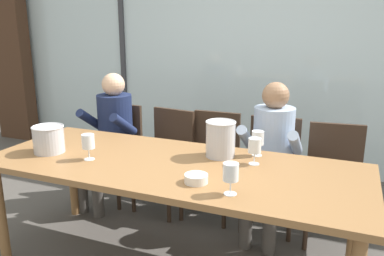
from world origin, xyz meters
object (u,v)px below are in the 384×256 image
(ice_bucket_secondary, at_px, (49,139))
(tasting_bowl, at_px, (196,179))
(ice_bucket_primary, at_px, (221,139))
(wine_glass_near_bucket, at_px, (88,143))
(chair_right_of_center, at_px, (272,163))
(dining_table, at_px, (172,173))
(chair_near_window_right, at_px, (335,173))
(person_pale_blue_shirt, at_px, (271,149))
(chair_left_of_center, at_px, (168,151))
(wine_glass_by_left_taster, at_px, (258,139))
(wine_glass_center_pour, at_px, (255,147))
(chair_center, at_px, (213,155))
(person_navy_polo, at_px, (110,130))
(wine_glass_by_right_taster, at_px, (231,173))
(chair_near_curtain, at_px, (117,144))

(ice_bucket_secondary, height_order, tasting_bowl, ice_bucket_secondary)
(ice_bucket_primary, distance_m, wine_glass_near_bucket, 0.88)
(chair_right_of_center, distance_m, ice_bucket_secondary, 1.76)
(dining_table, relative_size, tasting_bowl, 18.28)
(chair_near_window_right, bearing_deg, wine_glass_near_bucket, -152.90)
(person_pale_blue_shirt, height_order, wine_glass_near_bucket, person_pale_blue_shirt)
(chair_near_window_right, bearing_deg, ice_bucket_secondary, -158.71)
(chair_near_window_right, bearing_deg, ice_bucket_primary, -146.15)
(chair_left_of_center, xyz_separation_m, chair_near_window_right, (1.43, 0.00, 0.00))
(wine_glass_by_left_taster, relative_size, wine_glass_center_pour, 1.00)
(wine_glass_near_bucket, relative_size, wine_glass_center_pour, 1.00)
(chair_left_of_center, height_order, chair_right_of_center, same)
(ice_bucket_primary, xyz_separation_m, tasting_bowl, (0.02, -0.49, -0.10))
(dining_table, bearing_deg, tasting_bowl, -41.69)
(chair_near_window_right, height_order, wine_glass_by_left_taster, wine_glass_by_left_taster)
(chair_near_window_right, bearing_deg, chair_center, 170.68)
(dining_table, relative_size, wine_glass_center_pour, 14.28)
(chair_center, xyz_separation_m, chair_right_of_center, (0.52, -0.01, 0.00))
(wine_glass_center_pour, bearing_deg, wine_glass_near_bucket, -162.34)
(person_pale_blue_shirt, height_order, ice_bucket_secondary, person_pale_blue_shirt)
(chair_left_of_center, relative_size, person_pale_blue_shirt, 0.74)
(dining_table, height_order, person_navy_polo, person_navy_polo)
(chair_left_of_center, height_order, wine_glass_near_bucket, wine_glass_near_bucket)
(dining_table, distance_m, wine_glass_by_right_taster, 0.61)
(chair_center, relative_size, ice_bucket_primary, 3.62)
(person_pale_blue_shirt, xyz_separation_m, ice_bucket_secondary, (-1.39, -0.88, 0.17))
(wine_glass_by_left_taster, xyz_separation_m, wine_glass_center_pour, (0.02, -0.18, 0.00))
(chair_near_curtain, relative_size, chair_right_of_center, 1.00)
(dining_table, xyz_separation_m, tasting_bowl, (0.27, -0.24, 0.09))
(chair_right_of_center, xyz_separation_m, wine_glass_by_left_taster, (-0.01, -0.55, 0.36))
(chair_near_curtain, xyz_separation_m, wine_glass_by_left_taster, (1.48, -0.53, 0.36))
(dining_table, distance_m, chair_center, 0.94)
(chair_center, relative_size, wine_glass_by_left_taster, 5.14)
(tasting_bowl, relative_size, wine_glass_near_bucket, 0.78)
(ice_bucket_primary, xyz_separation_m, ice_bucket_secondary, (-1.14, -0.37, -0.03))
(dining_table, xyz_separation_m, chair_near_window_right, (0.98, 0.88, -0.17))
(chair_near_curtain, bearing_deg, dining_table, -39.43)
(chair_left_of_center, height_order, person_pale_blue_shirt, person_pale_blue_shirt)
(dining_table, bearing_deg, chair_right_of_center, 61.88)
(wine_glass_by_left_taster, height_order, wine_glass_near_bucket, same)
(ice_bucket_primary, bearing_deg, person_navy_polo, 157.67)
(chair_right_of_center, xyz_separation_m, ice_bucket_primary, (-0.24, -0.67, 0.37))
(chair_right_of_center, bearing_deg, chair_center, 176.17)
(wine_glass_center_pour, bearing_deg, wine_glass_by_left_taster, 96.94)
(dining_table, relative_size, chair_center, 2.78)
(wine_glass_by_right_taster, bearing_deg, chair_left_of_center, 128.54)
(wine_glass_by_left_taster, bearing_deg, chair_right_of_center, 88.94)
(chair_near_curtain, xyz_separation_m, chair_left_of_center, (0.55, -0.02, 0.00))
(chair_center, bearing_deg, chair_near_window_right, -4.03)
(chair_near_curtain, height_order, chair_near_window_right, same)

